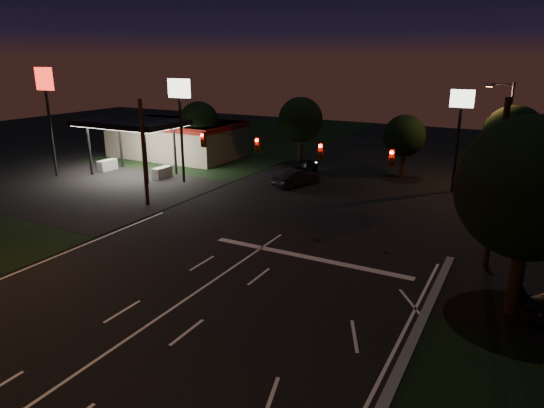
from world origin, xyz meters
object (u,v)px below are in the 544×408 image
Objects in this scene: tree_right_near at (531,189)px; car_oncoming_b at (296,177)px; car_oncoming_a at (305,166)px; utility_pole_right at (485,266)px.

tree_right_near reaches higher than car_oncoming_b.
car_oncoming_a is at bearing 133.90° from tree_right_near.
car_oncoming_a is 0.95× the size of car_oncoming_b.
utility_pole_right is 23.27m from car_oncoming_a.
utility_pole_right is 1.96× the size of car_oncoming_b.
utility_pole_right is at bearing 130.69° from car_oncoming_a.
car_oncoming_b is at bearing 147.08° from utility_pole_right.
utility_pole_right is 19.63m from car_oncoming_b.
tree_right_near is 24.25m from car_oncoming_b.
tree_right_near is 2.00× the size of car_oncoming_a.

